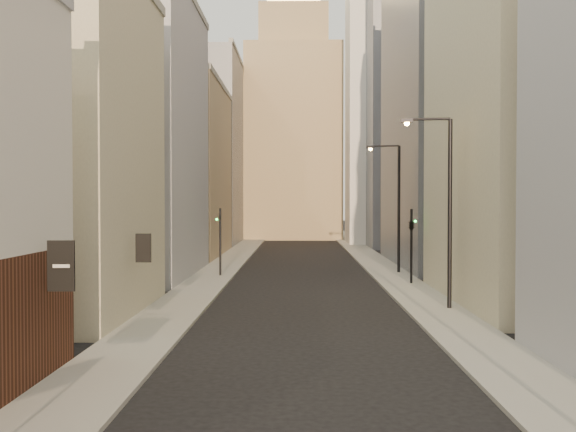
# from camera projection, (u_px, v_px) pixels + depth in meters

# --- Properties ---
(sidewalk_left) EXTENTS (3.00, 140.00, 0.15)m
(sidewalk_left) POSITION_uv_depth(u_px,v_px,m) (232.00, 259.00, 59.84)
(sidewalk_left) COLOR gray
(sidewalk_left) RESTS_ON ground
(sidewalk_right) EXTENTS (3.00, 140.00, 0.15)m
(sidewalk_right) POSITION_uv_depth(u_px,v_px,m) (371.00, 260.00, 59.64)
(sidewalk_right) COLOR gray
(sidewalk_right) RESTS_ON ground
(left_bldg_beige) EXTENTS (8.00, 12.00, 16.00)m
(left_bldg_beige) POSITION_uv_depth(u_px,v_px,m) (55.00, 149.00, 30.76)
(left_bldg_beige) COLOR #B2AA8A
(left_bldg_beige) RESTS_ON ground
(left_bldg_grey) EXTENTS (8.00, 16.00, 20.00)m
(left_bldg_grey) POSITION_uv_depth(u_px,v_px,m) (138.00, 140.00, 46.70)
(left_bldg_grey) COLOR #A2A3A8
(left_bldg_grey) RESTS_ON ground
(left_bldg_tan) EXTENTS (8.00, 18.00, 17.00)m
(left_bldg_tan) POSITION_uv_depth(u_px,v_px,m) (183.00, 172.00, 64.73)
(left_bldg_tan) COLOR tan
(left_bldg_tan) RESTS_ON ground
(left_bldg_wingrid) EXTENTS (8.00, 20.00, 24.00)m
(left_bldg_wingrid) POSITION_uv_depth(u_px,v_px,m) (210.00, 152.00, 84.64)
(left_bldg_wingrid) COLOR gray
(left_bldg_wingrid) RESTS_ON ground
(right_bldg_beige) EXTENTS (8.00, 16.00, 20.00)m
(right_bldg_beige) POSITION_uv_depth(u_px,v_px,m) (528.00, 117.00, 34.34)
(right_bldg_beige) COLOR #B2AA8A
(right_bldg_beige) RESTS_ON ground
(right_bldg_wingrid) EXTENTS (8.00, 20.00, 26.00)m
(right_bldg_wingrid) POSITION_uv_depth(u_px,v_px,m) (444.00, 113.00, 54.26)
(right_bldg_wingrid) COLOR gray
(right_bldg_wingrid) RESTS_ON ground
(highrise) EXTENTS (21.00, 23.00, 51.20)m
(highrise) POSITION_uv_depth(u_px,v_px,m) (441.00, 44.00, 81.87)
(highrise) COLOR gray
(highrise) RESTS_ON ground
(clock_tower) EXTENTS (14.00, 14.00, 44.90)m
(clock_tower) POSITION_uv_depth(u_px,v_px,m) (294.00, 121.00, 96.34)
(clock_tower) COLOR tan
(clock_tower) RESTS_ON ground
(white_tower) EXTENTS (8.00, 8.00, 41.50)m
(white_tower) POSITION_uv_depth(u_px,v_px,m) (379.00, 99.00, 82.15)
(white_tower) COLOR silver
(white_tower) RESTS_ON ground
(streetlamp_mid) EXTENTS (2.53, 0.49, 9.68)m
(streetlamp_mid) POSITION_uv_depth(u_px,v_px,m) (445.00, 201.00, 32.06)
(streetlamp_mid) COLOR black
(streetlamp_mid) RESTS_ON ground
(streetlamp_far) EXTENTS (2.51, 0.81, 9.74)m
(streetlamp_far) POSITION_uv_depth(u_px,v_px,m) (395.00, 200.00, 48.29)
(streetlamp_far) COLOR black
(streetlamp_far) RESTS_ON ground
(traffic_light_left) EXTENTS (0.53, 0.40, 5.00)m
(traffic_light_left) POSITION_uv_depth(u_px,v_px,m) (220.00, 229.00, 46.24)
(traffic_light_left) COLOR black
(traffic_light_left) RESTS_ON ground
(traffic_light_right) EXTENTS (0.62, 0.58, 5.00)m
(traffic_light_right) POSITION_uv_depth(u_px,v_px,m) (411.00, 228.00, 41.80)
(traffic_light_right) COLOR black
(traffic_light_right) RESTS_ON ground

